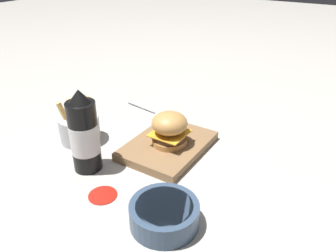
{
  "coord_description": "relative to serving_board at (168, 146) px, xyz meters",
  "views": [
    {
      "loc": [
        -0.69,
        -0.32,
        0.49
      ],
      "look_at": [
        -0.05,
        0.08,
        0.07
      ],
      "focal_mm": 35.0,
      "sensor_mm": 36.0,
      "label": 1
    }
  ],
  "objects": [
    {
      "name": "spoon",
      "position": [
        0.16,
        0.15,
        -0.01
      ],
      "size": [
        0.05,
        0.18,
        0.01
      ],
      "rotation": [
        0.0,
        0.0,
        4.57
      ],
      "color": "silver",
      "rests_on": "ground_plane"
    },
    {
      "name": "ketchup_bottle",
      "position": [
        -0.18,
        0.12,
        0.08
      ],
      "size": [
        0.07,
        0.07,
        0.21
      ],
      "color": "black",
      "rests_on": "ground_plane"
    },
    {
      "name": "ketchup_puddle",
      "position": [
        -0.24,
        0.02,
        -0.01
      ],
      "size": [
        0.06,
        0.06,
        0.0
      ],
      "color": "#B21E14",
      "rests_on": "ground_plane"
    },
    {
      "name": "burger",
      "position": [
        -0.0,
        -0.01,
        0.06
      ],
      "size": [
        0.09,
        0.09,
        0.09
      ],
      "color": "tan",
      "rests_on": "serving_board"
    },
    {
      "name": "fries_basket",
      "position": [
        -0.09,
        0.24,
        0.03
      ],
      "size": [
        0.11,
        0.11,
        0.14
      ],
      "color": "#B7B7BC",
      "rests_on": "ground_plane"
    },
    {
      "name": "ground_plane",
      "position": [
        0.05,
        -0.08,
        -0.01
      ],
      "size": [
        6.0,
        6.0,
        0.0
      ],
      "primitive_type": "plane",
      "color": "#B7B2A8"
    },
    {
      "name": "serving_board",
      "position": [
        0.0,
        0.0,
        0.0
      ],
      "size": [
        0.25,
        0.18,
        0.02
      ],
      "color": "olive",
      "rests_on": "ground_plane"
    },
    {
      "name": "side_bowl",
      "position": [
        -0.24,
        -0.14,
        0.01
      ],
      "size": [
        0.14,
        0.14,
        0.05
      ],
      "color": "#384C66",
      "rests_on": "ground_plane"
    }
  ]
}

